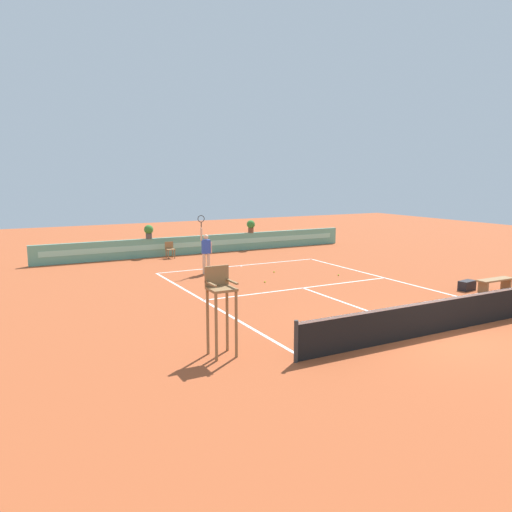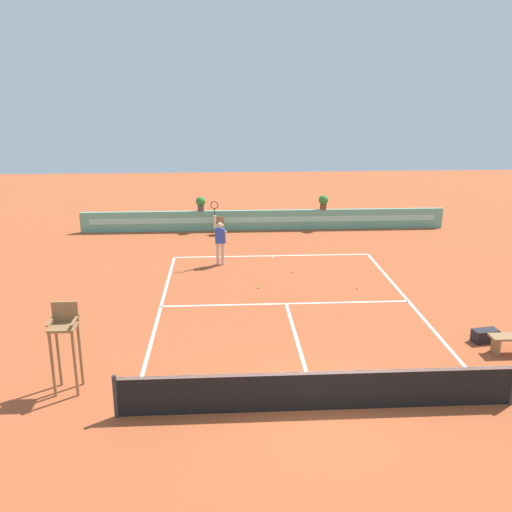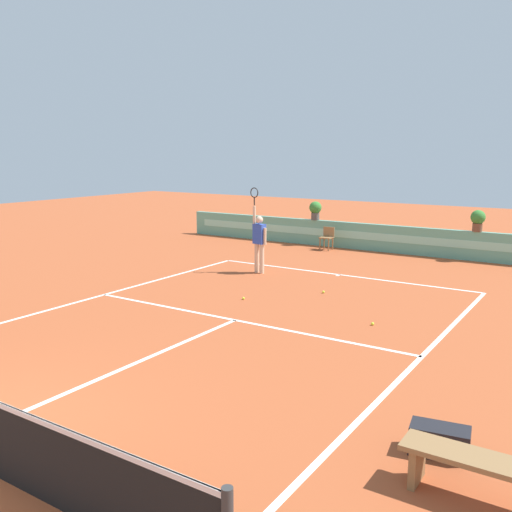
{
  "view_description": "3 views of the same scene",
  "coord_description": "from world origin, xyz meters",
  "px_view_note": "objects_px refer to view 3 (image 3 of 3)",
  "views": [
    {
      "loc": [
        -10.33,
        -9.18,
        4.22
      ],
      "look_at": [
        -0.87,
        8.6,
        1.0
      ],
      "focal_mm": 34.84,
      "sensor_mm": 36.0,
      "label": 1
    },
    {
      "loc": [
        -2.01,
        -10.95,
        6.93
      ],
      "look_at": [
        -0.87,
        8.6,
        1.0
      ],
      "focal_mm": 39.73,
      "sensor_mm": 36.0,
      "label": 2
    },
    {
      "loc": [
        6.8,
        -3.28,
        3.64
      ],
      "look_at": [
        -0.87,
        8.6,
        1.0
      ],
      "focal_mm": 39.39,
      "sensor_mm": 36.0,
      "label": 3
    }
  ],
  "objects_px": {
    "tennis_player": "(259,239)",
    "tennis_ball_near_baseline": "(373,324)",
    "bench_courtside": "(479,469)",
    "gear_bag": "(440,441)",
    "tennis_ball_mid_court": "(323,292)",
    "tennis_ball_by_sideline": "(243,298)",
    "potted_plant_right": "(478,219)",
    "ball_kid_chair": "(327,237)",
    "potted_plant_left": "(315,209)"
  },
  "relations": [
    {
      "from": "bench_courtside",
      "to": "potted_plant_left",
      "type": "distance_m",
      "value": 16.6
    },
    {
      "from": "ball_kid_chair",
      "to": "potted_plant_right",
      "type": "distance_m",
      "value": 5.3
    },
    {
      "from": "tennis_player",
      "to": "potted_plant_right",
      "type": "distance_m",
      "value": 7.58
    },
    {
      "from": "tennis_ball_near_baseline",
      "to": "potted_plant_left",
      "type": "height_order",
      "value": "potted_plant_left"
    },
    {
      "from": "tennis_player",
      "to": "tennis_ball_mid_court",
      "type": "xyz_separation_m",
      "value": [
        2.76,
        -1.2,
        -1.02
      ]
    },
    {
      "from": "tennis_player",
      "to": "tennis_ball_near_baseline",
      "type": "height_order",
      "value": "tennis_player"
    },
    {
      "from": "gear_bag",
      "to": "tennis_ball_by_sideline",
      "type": "distance_m",
      "value": 7.71
    },
    {
      "from": "tennis_player",
      "to": "tennis_ball_near_baseline",
      "type": "relative_size",
      "value": 38.01
    },
    {
      "from": "bench_courtside",
      "to": "potted_plant_left",
      "type": "bearing_deg",
      "value": 122.84
    },
    {
      "from": "bench_courtside",
      "to": "tennis_ball_by_sideline",
      "type": "bearing_deg",
      "value": 140.66
    },
    {
      "from": "bench_courtside",
      "to": "tennis_player",
      "type": "bearing_deg",
      "value": 133.94
    },
    {
      "from": "tennis_ball_by_sideline",
      "to": "potted_plant_left",
      "type": "bearing_deg",
      "value": 105.29
    },
    {
      "from": "tennis_ball_by_sideline",
      "to": "potted_plant_right",
      "type": "xyz_separation_m",
      "value": [
        3.75,
        8.45,
        1.38
      ]
    },
    {
      "from": "bench_courtside",
      "to": "gear_bag",
      "type": "relative_size",
      "value": 2.29
    },
    {
      "from": "gear_bag",
      "to": "tennis_ball_near_baseline",
      "type": "relative_size",
      "value": 10.29
    },
    {
      "from": "bench_courtside",
      "to": "potted_plant_left",
      "type": "height_order",
      "value": "potted_plant_left"
    },
    {
      "from": "ball_kid_chair",
      "to": "bench_courtside",
      "type": "xyz_separation_m",
      "value": [
        8.09,
        -13.19,
        -0.1
      ]
    },
    {
      "from": "bench_courtside",
      "to": "potted_plant_right",
      "type": "relative_size",
      "value": 2.21
    },
    {
      "from": "gear_bag",
      "to": "potted_plant_left",
      "type": "distance_m",
      "value": 15.67
    },
    {
      "from": "tennis_ball_mid_court",
      "to": "tennis_ball_by_sideline",
      "type": "relative_size",
      "value": 1.0
    },
    {
      "from": "ball_kid_chair",
      "to": "gear_bag",
      "type": "height_order",
      "value": "ball_kid_chair"
    },
    {
      "from": "tennis_ball_near_baseline",
      "to": "tennis_ball_by_sideline",
      "type": "height_order",
      "value": "same"
    },
    {
      "from": "bench_courtside",
      "to": "tennis_ball_near_baseline",
      "type": "relative_size",
      "value": 23.53
    },
    {
      "from": "bench_courtside",
      "to": "tennis_ball_near_baseline",
      "type": "height_order",
      "value": "bench_courtside"
    },
    {
      "from": "tennis_player",
      "to": "tennis_ball_mid_court",
      "type": "bearing_deg",
      "value": -23.53
    },
    {
      "from": "tennis_ball_mid_court",
      "to": "potted_plant_left",
      "type": "bearing_deg",
      "value": 118.64
    },
    {
      "from": "ball_kid_chair",
      "to": "potted_plant_right",
      "type": "bearing_deg",
      "value": 8.06
    },
    {
      "from": "ball_kid_chair",
      "to": "potted_plant_left",
      "type": "distance_m",
      "value": 1.48
    },
    {
      "from": "ball_kid_chair",
      "to": "gear_bag",
      "type": "distance_m",
      "value": 14.54
    },
    {
      "from": "gear_bag",
      "to": "tennis_ball_by_sideline",
      "type": "xyz_separation_m",
      "value": [
        -6.08,
        4.73,
        -0.15
      ]
    },
    {
      "from": "tennis_ball_mid_court",
      "to": "tennis_ball_by_sideline",
      "type": "distance_m",
      "value": 2.17
    },
    {
      "from": "ball_kid_chair",
      "to": "tennis_ball_mid_court",
      "type": "bearing_deg",
      "value": -65.05
    },
    {
      "from": "potted_plant_left",
      "to": "tennis_ball_by_sideline",
      "type": "bearing_deg",
      "value": -74.71
    },
    {
      "from": "bench_courtside",
      "to": "tennis_ball_near_baseline",
      "type": "xyz_separation_m",
      "value": [
        -3.18,
        5.22,
        -0.34
      ]
    },
    {
      "from": "gear_bag",
      "to": "tennis_ball_near_baseline",
      "type": "bearing_deg",
      "value": 120.09
    },
    {
      "from": "tennis_player",
      "to": "tennis_ball_near_baseline",
      "type": "distance_m",
      "value": 5.86
    },
    {
      "from": "tennis_player",
      "to": "potted_plant_right",
      "type": "bearing_deg",
      "value": 47.51
    },
    {
      "from": "gear_bag",
      "to": "tennis_ball_mid_court",
      "type": "height_order",
      "value": "gear_bag"
    },
    {
      "from": "tennis_ball_mid_court",
      "to": "potted_plant_right",
      "type": "bearing_deg",
      "value": 70.85
    },
    {
      "from": "bench_courtside",
      "to": "potted_plant_right",
      "type": "distance_m",
      "value": 14.26
    },
    {
      "from": "tennis_player",
      "to": "bench_courtside",
      "type": "bearing_deg",
      "value": -46.06
    },
    {
      "from": "ball_kid_chair",
      "to": "potted_plant_left",
      "type": "bearing_deg",
      "value": 140.52
    },
    {
      "from": "ball_kid_chair",
      "to": "tennis_ball_near_baseline",
      "type": "xyz_separation_m",
      "value": [
        4.91,
        -7.97,
        -0.44
      ]
    },
    {
      "from": "tennis_ball_by_sideline",
      "to": "ball_kid_chair",
      "type": "bearing_deg",
      "value": 100.43
    },
    {
      "from": "gear_bag",
      "to": "tennis_ball_by_sideline",
      "type": "relative_size",
      "value": 10.29
    },
    {
      "from": "bench_courtside",
      "to": "tennis_ball_near_baseline",
      "type": "bearing_deg",
      "value": 121.39
    },
    {
      "from": "ball_kid_chair",
      "to": "tennis_ball_by_sideline",
      "type": "xyz_separation_m",
      "value": [
        1.42,
        -7.72,
        -0.44
      ]
    },
    {
      "from": "tennis_ball_near_baseline",
      "to": "tennis_ball_mid_court",
      "type": "distance_m",
      "value": 2.84
    },
    {
      "from": "tennis_ball_by_sideline",
      "to": "tennis_ball_near_baseline",
      "type": "bearing_deg",
      "value": -4.16
    },
    {
      "from": "tennis_ball_mid_court",
      "to": "potted_plant_right",
      "type": "distance_m",
      "value": 7.31
    }
  ]
}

